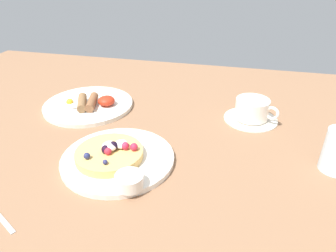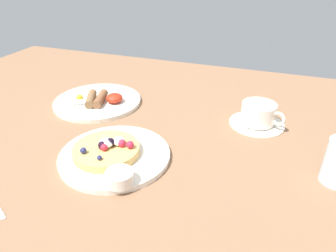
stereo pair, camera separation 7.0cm
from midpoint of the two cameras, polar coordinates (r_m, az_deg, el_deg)
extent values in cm
cube|color=#886145|center=(73.77, -3.88, -4.40)|extent=(180.93, 122.56, 3.00)
cylinder|color=white|center=(68.25, -12.29, -6.12)|extent=(24.64, 24.64, 1.21)
cylinder|color=#E3B360|center=(67.49, -13.91, -5.24)|extent=(14.62, 14.62, 1.78)
sphere|color=#C32744|center=(66.24, -11.08, -3.78)|extent=(1.72, 1.72, 1.72)
sphere|color=black|center=(66.04, -14.76, -4.53)|extent=(1.45, 1.45, 1.45)
sphere|color=black|center=(65.99, -14.65, -4.35)|extent=(1.81, 1.81, 1.81)
sphere|color=navy|center=(67.57, -14.04, -3.75)|extent=(1.08, 1.08, 1.08)
sphere|color=navy|center=(62.93, -14.89, -6.67)|extent=(1.03, 1.03, 1.03)
sphere|color=red|center=(65.49, -14.27, -4.70)|extent=(1.59, 1.59, 1.59)
sphere|color=navy|center=(65.44, -18.01, -5.46)|extent=(1.38, 1.38, 1.38)
sphere|color=black|center=(66.52, -13.21, -3.75)|extent=(2.00, 2.00, 2.00)
sphere|color=red|center=(68.08, -11.83, -3.02)|extent=(1.40, 1.40, 1.40)
sphere|color=#C12540|center=(65.60, -9.47, -3.99)|extent=(1.70, 1.70, 1.70)
ellipsoid|color=white|center=(66.65, -13.91, -3.81)|extent=(3.21, 3.21, 1.93)
ellipsoid|color=white|center=(67.05, -11.72, -3.42)|extent=(2.82, 2.82, 1.69)
cylinder|color=white|center=(58.92, -10.72, -10.20)|extent=(5.47, 5.47, 2.59)
cylinder|color=brown|center=(58.59, -10.76, -9.81)|extent=(4.48, 4.48, 0.31)
cylinder|color=white|center=(94.05, -16.79, 3.76)|extent=(25.99, 25.99, 1.19)
cylinder|color=brown|center=(91.26, -16.26, 4.30)|extent=(4.81, 9.32, 2.44)
cylinder|color=brown|center=(91.79, -17.98, 4.17)|extent=(6.01, 9.19, 2.44)
ellipsoid|color=white|center=(94.48, -19.99, 3.93)|extent=(7.97, 6.77, 0.60)
sphere|color=yellow|center=(94.27, -20.04, 4.20)|extent=(2.00, 2.00, 2.00)
ellipsoid|color=#B72B16|center=(90.65, -13.69, 4.58)|extent=(4.91, 4.91, 2.70)
cylinder|color=white|center=(85.20, 13.02, 1.33)|extent=(14.42, 14.42, 0.71)
cylinder|color=white|center=(83.84, 13.25, 3.14)|extent=(8.94, 8.94, 5.34)
torus|color=white|center=(82.07, 16.72, 2.25)|extent=(3.80, 2.22, 3.79)
cylinder|color=brown|center=(83.11, 13.39, 4.19)|extent=(7.60, 7.60, 0.43)
cube|color=silver|center=(62.76, -31.62, -14.96)|extent=(7.54, 4.58, 0.30)
camera|label=1|loc=(0.03, -92.76, -1.58)|focal=32.42mm
camera|label=2|loc=(0.03, 87.24, 1.58)|focal=32.42mm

